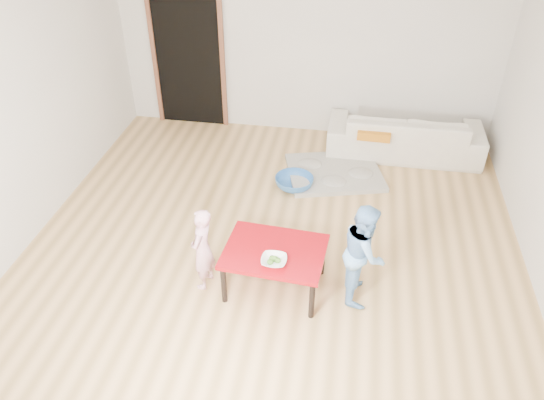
% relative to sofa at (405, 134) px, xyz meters
% --- Properties ---
extents(floor, '(5.00, 5.00, 0.01)m').
position_rel_sofa_xyz_m(floor, '(-1.36, -2.05, -0.29)').
color(floor, '#A57E47').
rests_on(floor, ground).
extents(back_wall, '(5.00, 0.02, 2.60)m').
position_rel_sofa_xyz_m(back_wall, '(-1.36, 0.45, 1.01)').
color(back_wall, beige).
rests_on(back_wall, floor).
extents(left_wall, '(0.02, 5.00, 2.60)m').
position_rel_sofa_xyz_m(left_wall, '(-3.86, -2.05, 1.01)').
color(left_wall, beige).
rests_on(left_wall, floor).
extents(doorway, '(1.02, 0.08, 2.11)m').
position_rel_sofa_xyz_m(doorway, '(-2.96, 0.43, 0.74)').
color(doorway, brown).
rests_on(doorway, back_wall).
extents(sofa, '(1.96, 0.77, 0.57)m').
position_rel_sofa_xyz_m(sofa, '(0.00, 0.00, 0.00)').
color(sofa, beige).
rests_on(sofa, floor).
extents(cushion, '(0.42, 0.37, 0.11)m').
position_rel_sofa_xyz_m(cushion, '(-0.40, -0.28, 0.14)').
color(cushion, orange).
rests_on(cushion, sofa).
extents(red_table, '(0.94, 0.73, 0.45)m').
position_rel_sofa_xyz_m(red_table, '(-1.25, -2.73, -0.06)').
color(red_table, maroon).
rests_on(red_table, floor).
extents(bowl, '(0.22, 0.22, 0.05)m').
position_rel_sofa_xyz_m(bowl, '(-1.23, -2.90, 0.19)').
color(bowl, white).
rests_on(bowl, red_table).
extents(broccoli, '(0.12, 0.12, 0.06)m').
position_rel_sofa_xyz_m(broccoli, '(-1.23, -2.90, 0.19)').
color(broccoli, '#2D5919').
rests_on(broccoli, red_table).
extents(child_pink, '(0.24, 0.33, 0.84)m').
position_rel_sofa_xyz_m(child_pink, '(-1.90, -2.79, 0.14)').
color(child_pink, '#D2607E').
rests_on(child_pink, floor).
extents(child_blue, '(0.38, 0.49, 0.98)m').
position_rel_sofa_xyz_m(child_blue, '(-0.47, -2.68, 0.21)').
color(child_blue, '#669DED').
rests_on(child_blue, floor).
extents(basin, '(0.46, 0.46, 0.14)m').
position_rel_sofa_xyz_m(basin, '(-1.29, -1.05, -0.21)').
color(basin, '#2F68B1').
rests_on(basin, floor).
extents(blanket, '(1.33, 1.20, 0.06)m').
position_rel_sofa_xyz_m(blanket, '(-0.84, -0.68, -0.26)').
color(blanket, '#AFA99A').
rests_on(blanket, floor).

